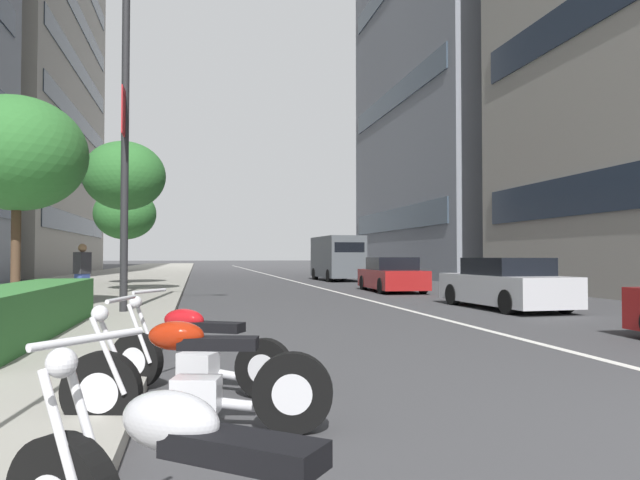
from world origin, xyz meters
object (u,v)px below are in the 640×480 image
street_tree_near_plaza_corner (17,154)px  pedestrian_on_plaza (82,274)px  motorcycle_far_end_row (196,354)px  car_mid_block_traffic (392,276)px  delivery_van_ahead (337,257)px  street_tree_by_lamp_post (125,214)px  street_tree_mid_sidewalk (124,176)px  street_lamp_with_banners (138,105)px  car_far_down_avenue (505,285)px  motorcycle_nearest_camera (194,381)px

street_tree_near_plaza_corner → pedestrian_on_plaza: bearing=-44.3°
motorcycle_far_end_row → street_tree_near_plaza_corner: 10.33m
car_mid_block_traffic → street_tree_near_plaza_corner: bearing=124.7°
delivery_van_ahead → street_tree_by_lamp_post: 12.57m
motorcycle_far_end_row → delivery_van_ahead: delivery_van_ahead is taller
street_tree_mid_sidewalk → street_tree_by_lamp_post: (7.04, 0.78, -0.87)m
street_lamp_with_banners → street_tree_by_lamp_post: street_lamp_with_banners is taller
street_lamp_with_banners → street_tree_mid_sidewalk: (7.63, 1.18, -0.72)m
car_far_down_avenue → street_tree_by_lamp_post: size_ratio=0.99×
street_tree_near_plaza_corner → street_tree_mid_sidewalk: (6.89, -1.65, 0.44)m
car_mid_block_traffic → pedestrian_on_plaza: bearing=122.8°
motorcycle_far_end_row → street_lamp_with_banners: (8.02, 1.39, 4.65)m
motorcycle_nearest_camera → car_far_down_avenue: bearing=-116.8°
motorcycle_nearest_camera → car_far_down_avenue: (9.73, -8.35, 0.24)m
street_lamp_with_banners → pedestrian_on_plaza: size_ratio=5.05×
car_mid_block_traffic → street_tree_mid_sidewalk: bearing=96.3°
car_mid_block_traffic → street_tree_mid_sidewalk: (-0.72, 10.40, 3.69)m
delivery_van_ahead → pedestrian_on_plaza: (-17.19, 11.14, -0.43)m
motorcycle_far_end_row → car_mid_block_traffic: 18.14m
street_tree_near_plaza_corner → street_tree_mid_sidewalk: 7.10m
motorcycle_nearest_camera → street_tree_mid_sidewalk: street_tree_mid_sidewalk is taller
car_far_down_avenue → street_tree_mid_sidewalk: bearing=54.1°
motorcycle_far_end_row → street_tree_mid_sidewalk: 16.34m
street_lamp_with_banners → street_tree_by_lamp_post: (14.67, 1.96, -1.59)m
street_tree_near_plaza_corner → pedestrian_on_plaza: (1.29, -1.26, -2.93)m
car_mid_block_traffic → street_tree_by_lamp_post: (6.32, 11.18, 2.82)m
street_lamp_with_banners → street_tree_mid_sidewalk: 7.75m
delivery_van_ahead → pedestrian_on_plaza: size_ratio=3.13×
car_mid_block_traffic → car_far_down_avenue: bearing=-173.9°
street_tree_mid_sidewalk → motorcycle_nearest_camera: bearing=-171.5°
car_mid_block_traffic → motorcycle_far_end_row: bearing=156.9°
motorcycle_far_end_row → car_mid_block_traffic: (16.37, -7.82, 0.25)m
street_lamp_with_banners → street_tree_by_lamp_post: 14.88m
delivery_van_ahead → street_tree_mid_sidewalk: street_tree_mid_sidewalk is taller
car_far_down_avenue → street_lamp_with_banners: street_lamp_with_banners is taller
motorcycle_far_end_row → car_far_down_avenue: size_ratio=0.42×
car_far_down_avenue → pedestrian_on_plaza: size_ratio=2.77×
car_far_down_avenue → street_lamp_with_banners: 10.68m
motorcycle_far_end_row → pedestrian_on_plaza: 10.49m
motorcycle_far_end_row → car_far_down_avenue: bearing=-105.9°
motorcycle_nearest_camera → street_tree_mid_sidewalk: (17.05, 2.56, 3.92)m
pedestrian_on_plaza → street_tree_near_plaza_corner: bearing=-103.3°
car_far_down_avenue → street_tree_near_plaza_corner: 12.98m
car_far_down_avenue → street_tree_by_lamp_post: (14.36, 11.69, 2.81)m
motorcycle_far_end_row → pedestrian_on_plaza: (10.05, 2.96, 0.56)m
street_lamp_with_banners → motorcycle_nearest_camera: bearing=-171.7°
street_lamp_with_banners → pedestrian_on_plaza: (2.03, 1.57, -4.09)m
motorcycle_nearest_camera → street_tree_by_lamp_post: street_tree_by_lamp_post is taller
street_tree_near_plaza_corner → street_tree_mid_sidewalk: street_tree_mid_sidewalk is taller
car_mid_block_traffic → street_tree_near_plaza_corner: street_tree_near_plaza_corner is taller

